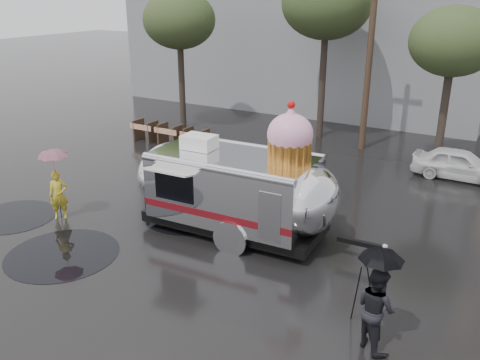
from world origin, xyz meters
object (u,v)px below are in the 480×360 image
Objects in this scene: airstream_trailer at (237,186)px; person_left at (59,195)px; person_right at (376,308)px; tripod at (369,285)px.

person_left is at bearing -162.52° from airstream_trailer.
airstream_trailer is at bearing -24.19° from person_left.
airstream_trailer reaches higher than person_right.
airstream_trailer is at bearing 175.17° from tripod.
person_left is at bearing 29.78° from person_right.
person_left reaches higher than tripod.
person_right is 1.16× the size of tripod.
airstream_trailer reaches higher than tripod.
tripod is at bearing -29.43° from airstream_trailer.
tripod is (-0.37, 0.74, 0.04)m from person_right.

